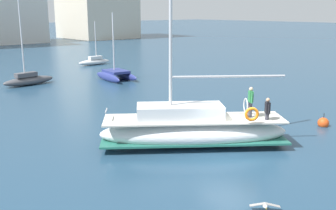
% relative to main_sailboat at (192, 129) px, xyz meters
% --- Properties ---
extents(ground_plane, '(400.00, 400.00, 0.00)m').
position_rel_main_sailboat_xyz_m(ground_plane, '(0.61, -2.03, -0.91)').
color(ground_plane, navy).
extents(main_sailboat, '(9.07, 7.76, 13.31)m').
position_rel_main_sailboat_xyz_m(main_sailboat, '(0.00, 0.00, 0.00)').
color(main_sailboat, silver).
rests_on(main_sailboat, ground).
extents(moored_sloop_near, '(2.90, 5.13, 6.60)m').
position_rel_main_sailboat_xyz_m(moored_sloop_near, '(8.09, 18.94, -0.35)').
color(moored_sloop_near, navy).
rests_on(moored_sloop_near, ground).
extents(moored_catamaran, '(4.37, 1.06, 5.43)m').
position_rel_main_sailboat_xyz_m(moored_catamaran, '(12.35, 30.16, -0.44)').
color(moored_catamaran, silver).
rests_on(moored_catamaran, ground).
extents(moored_cutter_left, '(5.01, 1.62, 7.78)m').
position_rel_main_sailboat_xyz_m(moored_cutter_left, '(0.46, 22.10, -0.36)').
color(moored_cutter_left, '#4C4C51').
rests_on(moored_cutter_left, ground).
extents(seagull, '(0.84, 0.85, 0.17)m').
position_rel_main_sailboat_xyz_m(seagull, '(-2.88, -6.51, -0.70)').
color(seagull, silver).
rests_on(seagull, ground).
extents(mooring_buoy, '(0.66, 0.66, 0.93)m').
position_rel_main_sailboat_xyz_m(mooring_buoy, '(8.42, -2.71, -0.71)').
color(mooring_buoy, '#EA4C19').
rests_on(mooring_buoy, ground).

